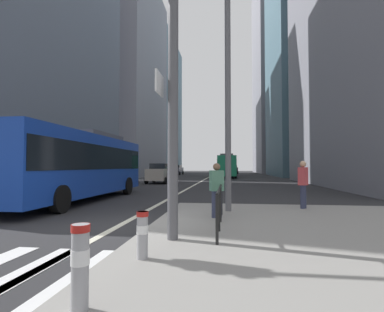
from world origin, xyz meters
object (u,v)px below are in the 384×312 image
object	(u,v)px
city_bus_red_receding	(226,165)
street_lamp_post	(228,61)
car_oncoming_mid	(159,173)
pedestrian_waiting	(303,182)
car_receding_far	(231,170)
bollard_front	(80,262)
bollard_left	(142,232)
car_receding_near	(233,169)
pedestrian_walking	(217,188)
car_oncoming_far	(177,170)
city_bus_blue_oncoming	(79,163)
traffic_signal_gantry	(92,55)

from	to	relation	value
city_bus_red_receding	street_lamp_post	world-z (taller)	street_lamp_post
car_oncoming_mid	pedestrian_waiting	bearing A→B (deg)	-61.11
car_receding_far	bollard_front	size ratio (longest dim) A/B	5.00
city_bus_red_receding	bollard_left	xyz separation A→B (m)	(-1.02, -38.99, -1.26)
car_receding_near	pedestrian_walking	bearing A→B (deg)	-91.32
car_oncoming_mid	street_lamp_post	size ratio (longest dim) A/B	0.50
car_oncoming_mid	pedestrian_walking	world-z (taller)	car_oncoming_mid
car_receding_near	bollard_front	bearing A→B (deg)	-92.30
bollard_left	pedestrian_walking	size ratio (longest dim) A/B	0.48
car_oncoming_far	bollard_front	xyz separation A→B (m)	(8.68, -53.95, -0.34)
car_receding_near	city_bus_blue_oncoming	bearing A→B (deg)	-98.85
car_oncoming_far	bollard_left	bearing A→B (deg)	-80.40
city_bus_red_receding	car_oncoming_far	distance (m)	16.50
car_oncoming_mid	car_oncoming_far	world-z (taller)	same
street_lamp_post	bollard_left	distance (m)	7.22
bollard_left	bollard_front	bearing A→B (deg)	-94.67
car_oncoming_mid	car_receding_far	size ratio (longest dim) A/B	0.90
city_bus_red_receding	pedestrian_walking	xyz separation A→B (m)	(0.03, -35.02, -0.81)
street_lamp_post	car_oncoming_far	bearing A→B (deg)	102.28
car_oncoming_mid	pedestrian_waiting	size ratio (longest dim) A/B	2.37
city_bus_blue_oncoming	car_receding_near	world-z (taller)	city_bus_blue_oncoming
traffic_signal_gantry	car_receding_near	bearing A→B (deg)	86.23
car_receding_near	car_receding_far	size ratio (longest dim) A/B	1.00
car_receding_far	car_oncoming_mid	bearing A→B (deg)	-105.69
city_bus_blue_oncoming	pedestrian_waiting	size ratio (longest dim) A/B	6.44
city_bus_red_receding	car_receding_far	world-z (taller)	city_bus_red_receding
bollard_front	traffic_signal_gantry	bearing A→B (deg)	114.71
city_bus_red_receding	traffic_signal_gantry	size ratio (longest dim) A/B	1.88
bollard_front	bollard_left	distance (m)	1.75
bollard_left	car_oncoming_mid	bearing A→B (deg)	102.96
city_bus_blue_oncoming	traffic_signal_gantry	world-z (taller)	traffic_signal_gantry
car_receding_far	street_lamp_post	world-z (taller)	street_lamp_post
city_bus_blue_oncoming	car_oncoming_mid	distance (m)	14.84
car_receding_near	pedestrian_waiting	distance (m)	54.02
traffic_signal_gantry	bollard_front	distance (m)	4.79
bollard_left	pedestrian_waiting	world-z (taller)	pedestrian_waiting
city_bus_blue_oncoming	bollard_left	xyz separation A→B (m)	(5.71, -8.48, -1.26)
car_oncoming_far	bollard_front	world-z (taller)	car_oncoming_far
city_bus_red_receding	bollard_front	world-z (taller)	city_bus_red_receding
street_lamp_post	traffic_signal_gantry	bearing A→B (deg)	-126.10
car_receding_near	traffic_signal_gantry	distance (m)	59.16
car_oncoming_mid	car_oncoming_far	distance (m)	29.11
car_receding_near	street_lamp_post	world-z (taller)	street_lamp_post
bollard_left	city_bus_blue_oncoming	bearing A→B (deg)	123.94
traffic_signal_gantry	car_oncoming_mid	bearing A→B (deg)	99.85
city_bus_red_receding	car_oncoming_mid	bearing A→B (deg)	-112.13
city_bus_red_receding	pedestrian_waiting	size ratio (longest dim) A/B	6.64
car_receding_far	traffic_signal_gantry	bearing A→B (deg)	-93.96
city_bus_red_receding	city_bus_blue_oncoming	bearing A→B (deg)	-102.45
bollard_left	city_bus_red_receding	bearing A→B (deg)	88.50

